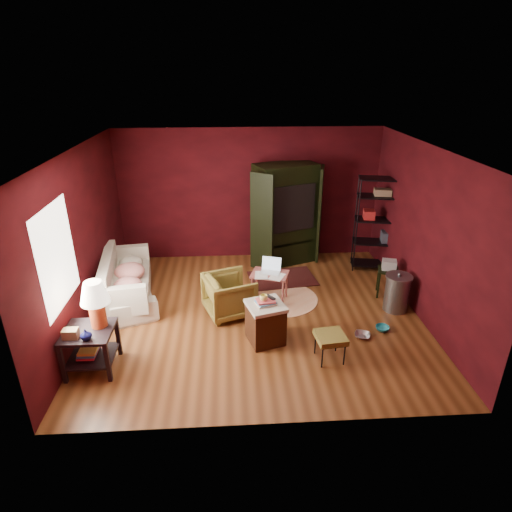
{
  "coord_description": "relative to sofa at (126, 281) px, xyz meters",
  "views": [
    {
      "loc": [
        -0.41,
        -6.34,
        3.93
      ],
      "look_at": [
        0.0,
        0.2,
        1.0
      ],
      "focal_mm": 30.0,
      "sensor_mm": 36.0,
      "label": 1
    }
  ],
  "objects": [
    {
      "name": "room",
      "position": [
        2.28,
        -0.66,
        1.02
      ],
      "size": [
        5.54,
        5.04,
        2.84
      ],
      "color": "brown",
      "rests_on": "ground"
    },
    {
      "name": "sofa",
      "position": [
        0.0,
        0.0,
        0.0
      ],
      "size": [
        1.18,
        2.02,
        0.76
      ],
      "primitive_type": "imported",
      "rotation": [
        0.0,
        0.0,
        1.91
      ],
      "color": "beige",
      "rests_on": "ground"
    },
    {
      "name": "armchair",
      "position": [
        1.86,
        -0.61,
        0.01
      ],
      "size": [
        0.93,
        0.96,
        0.79
      ],
      "primitive_type": "imported",
      "rotation": [
        0.0,
        0.0,
        1.91
      ],
      "color": "black",
      "rests_on": "ground"
    },
    {
      "name": "pet_bowl_steel",
      "position": [
        3.94,
        -1.45,
        -0.26
      ],
      "size": [
        0.25,
        0.14,
        0.25
      ],
      "primitive_type": "imported",
      "rotation": [
        0.0,
        0.0,
        -0.34
      ],
      "color": "#B2B3B9",
      "rests_on": "ground"
    },
    {
      "name": "pet_bowl_turquoise",
      "position": [
        4.32,
        -1.28,
        -0.27
      ],
      "size": [
        0.22,
        0.07,
        0.22
      ],
      "primitive_type": "imported",
      "rotation": [
        0.0,
        0.0,
        -0.01
      ],
      "color": "teal",
      "rests_on": "ground"
    },
    {
      "name": "vase",
      "position": [
        -0.03,
        -2.16,
        0.32
      ],
      "size": [
        0.2,
        0.2,
        0.15
      ],
      "primitive_type": "imported",
      "rotation": [
        0.0,
        0.0,
        -0.4
      ],
      "color": "#0D0F42",
      "rests_on": "side_table"
    },
    {
      "name": "mug",
      "position": [
        2.37,
        -1.46,
        0.4
      ],
      "size": [
        0.14,
        0.13,
        0.12
      ],
      "primitive_type": "imported",
      "rotation": [
        0.0,
        0.0,
        -0.39
      ],
      "color": "#F0E075",
      "rests_on": "hamper"
    },
    {
      "name": "side_table",
      "position": [
        -0.01,
        -1.89,
        0.4
      ],
      "size": [
        0.66,
        0.66,
        1.31
      ],
      "rotation": [
        0.0,
        0.0,
        -0.0
      ],
      "color": "black",
      "rests_on": "ground"
    },
    {
      "name": "sofa_cushions",
      "position": [
        -0.02,
        -0.03,
        0.01
      ],
      "size": [
        1.02,
        1.98,
        0.79
      ],
      "rotation": [
        0.0,
        0.0,
        0.15
      ],
      "color": "beige",
      "rests_on": "sofa"
    },
    {
      "name": "hamper",
      "position": [
        2.4,
        -1.44,
        -0.04
      ],
      "size": [
        0.66,
        0.66,
        0.75
      ],
      "rotation": [
        0.0,
        0.0,
        0.29
      ],
      "color": "#431F0F",
      "rests_on": "ground"
    },
    {
      "name": "footstool",
      "position": [
        3.29,
        -1.96,
        -0.02
      ],
      "size": [
        0.46,
        0.46,
        0.42
      ],
      "rotation": [
        0.0,
        0.0,
        0.12
      ],
      "color": "black",
      "rests_on": "ground"
    },
    {
      "name": "rug_round",
      "position": [
        2.81,
        -0.17,
        -0.37
      ],
      "size": [
        1.42,
        1.42,
        0.01
      ],
      "rotation": [
        0.0,
        0.0,
        -0.08
      ],
      "color": "white",
      "rests_on": "ground"
    },
    {
      "name": "rug_oriental",
      "position": [
        2.91,
        0.63,
        -0.36
      ],
      "size": [
        1.4,
        1.04,
        0.01
      ],
      "rotation": [
        0.0,
        0.0,
        0.14
      ],
      "color": "#521715",
      "rests_on": "ground"
    },
    {
      "name": "laptop_desk",
      "position": [
        2.58,
        -0.2,
        0.11
      ],
      "size": [
        0.74,
        0.64,
        0.79
      ],
      "rotation": [
        0.0,
        0.0,
        -0.3
      ],
      "color": "#AB534E",
      "rests_on": "ground"
    },
    {
      "name": "tv_armoire",
      "position": [
        3.06,
        1.5,
        0.73
      ],
      "size": [
        1.57,
        1.22,
        2.12
      ],
      "rotation": [
        0.0,
        0.0,
        0.36
      ],
      "color": "black",
      "rests_on": "ground"
    },
    {
      "name": "wire_shelving",
      "position": [
        4.92,
        1.02,
        0.68
      ],
      "size": [
        1.01,
        0.58,
        1.94
      ],
      "rotation": [
        0.0,
        0.0,
        -0.18
      ],
      "color": "black",
      "rests_on": "ground"
    },
    {
      "name": "small_stand",
      "position": [
        4.76,
        -0.14,
        0.15
      ],
      "size": [
        0.44,
        0.44,
        0.71
      ],
      "rotation": [
        0.0,
        0.0,
        -0.29
      ],
      "color": "black",
      "rests_on": "ground"
    },
    {
      "name": "trash_can",
      "position": [
        4.75,
        -0.66,
        -0.05
      ],
      "size": [
        0.57,
        0.57,
        0.71
      ],
      "rotation": [
        0.0,
        0.0,
        -0.31
      ],
      "color": "slate",
      "rests_on": "ground"
    }
  ]
}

